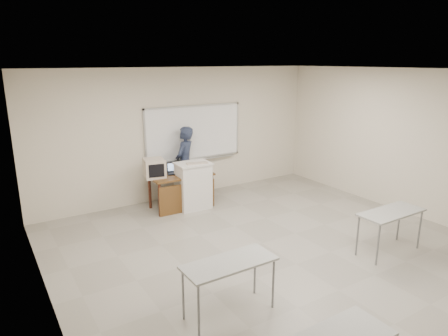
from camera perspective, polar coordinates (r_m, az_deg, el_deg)
floor at (r=6.66m, az=10.27°, el=-13.39°), size 7.00×8.00×0.01m
whiteboard at (r=9.44m, az=-4.30°, el=4.95°), size 2.48×0.10×1.31m
student_desks at (r=5.55m, az=20.20°, el=-12.36°), size 4.40×2.20×0.73m
instructor_desk at (r=8.68m, az=-5.84°, el=-2.45°), size 1.36×0.68×0.75m
podium at (r=8.70m, az=-4.40°, el=-2.50°), size 0.73×0.53×1.02m
crt_monitor at (r=8.56m, az=-9.91°, el=-0.00°), size 0.42×0.47×0.40m
laptop at (r=8.79m, az=-7.24°, el=-0.41°), size 0.30×0.28×0.22m
mouse at (r=8.84m, az=-5.19°, el=-0.50°), size 0.11×0.08×0.04m
keyboard at (r=8.47m, az=-3.87°, el=0.69°), size 0.48×0.25×0.03m
presenter at (r=9.22m, az=-5.60°, el=0.68°), size 0.74×0.71×1.70m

